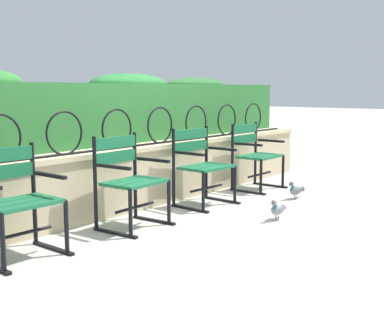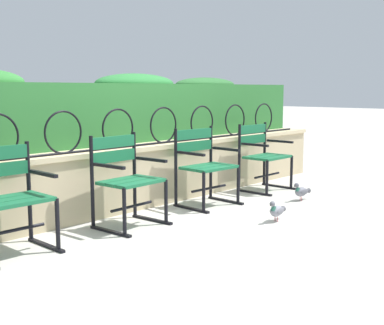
{
  "view_description": "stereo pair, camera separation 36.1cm",
  "coord_description": "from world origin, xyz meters",
  "px_view_note": "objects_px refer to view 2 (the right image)",
  "views": [
    {
      "loc": [
        -4.13,
        -3.21,
        1.31
      ],
      "look_at": [
        0.0,
        0.07,
        0.55
      ],
      "focal_mm": 47.9,
      "sensor_mm": 36.0,
      "label": 1
    },
    {
      "loc": [
        -3.89,
        -3.49,
        1.31
      ],
      "look_at": [
        0.0,
        0.07,
        0.55
      ],
      "focal_mm": 47.9,
      "sensor_mm": 36.0,
      "label": 2
    }
  ],
  "objects_px": {
    "park_chair_centre_left": "(126,178)",
    "park_chair_centre_right": "(204,164)",
    "pigeon_far_side": "(301,191)",
    "park_chair_rightmost": "(263,154)",
    "pigeon_near_chairs": "(277,210)",
    "park_chair_leftmost": "(8,196)"
  },
  "relations": [
    {
      "from": "park_chair_leftmost",
      "to": "park_chair_centre_right",
      "type": "height_order",
      "value": "park_chair_centre_right"
    },
    {
      "from": "park_chair_rightmost",
      "to": "pigeon_near_chairs",
      "type": "bearing_deg",
      "value": -140.2
    },
    {
      "from": "park_chair_centre_left",
      "to": "park_chair_rightmost",
      "type": "xyz_separation_m",
      "value": [
        2.36,
        0.06,
        -0.0
      ]
    },
    {
      "from": "park_chair_rightmost",
      "to": "pigeon_far_side",
      "type": "height_order",
      "value": "park_chair_rightmost"
    },
    {
      "from": "park_chair_leftmost",
      "to": "pigeon_near_chairs",
      "type": "xyz_separation_m",
      "value": [
        2.28,
        -1.05,
        -0.35
      ]
    },
    {
      "from": "park_chair_centre_right",
      "to": "park_chair_rightmost",
      "type": "distance_m",
      "value": 1.18
    },
    {
      "from": "park_chair_centre_left",
      "to": "park_chair_centre_right",
      "type": "distance_m",
      "value": 1.19
    },
    {
      "from": "park_chair_centre_left",
      "to": "pigeon_near_chairs",
      "type": "distance_m",
      "value": 1.53
    },
    {
      "from": "park_chair_centre_left",
      "to": "park_chair_rightmost",
      "type": "relative_size",
      "value": 1.02
    },
    {
      "from": "park_chair_centre_left",
      "to": "pigeon_far_side",
      "type": "distance_m",
      "value": 2.26
    },
    {
      "from": "park_chair_centre_right",
      "to": "park_chair_centre_left",
      "type": "bearing_deg",
      "value": -178.1
    },
    {
      "from": "pigeon_far_side",
      "to": "pigeon_near_chairs",
      "type": "bearing_deg",
      "value": -162.59
    },
    {
      "from": "park_chair_rightmost",
      "to": "park_chair_centre_left",
      "type": "bearing_deg",
      "value": -178.65
    },
    {
      "from": "park_chair_leftmost",
      "to": "pigeon_near_chairs",
      "type": "relative_size",
      "value": 3.0
    },
    {
      "from": "pigeon_near_chairs",
      "to": "park_chair_rightmost",
      "type": "bearing_deg",
      "value": 39.8
    },
    {
      "from": "park_chair_rightmost",
      "to": "pigeon_near_chairs",
      "type": "xyz_separation_m",
      "value": [
        -1.25,
        -1.05,
        -0.35
      ]
    },
    {
      "from": "park_chair_centre_left",
      "to": "pigeon_far_side",
      "type": "relative_size",
      "value": 3.03
    },
    {
      "from": "park_chair_centre_left",
      "to": "pigeon_near_chairs",
      "type": "relative_size",
      "value": 3.03
    },
    {
      "from": "park_chair_leftmost",
      "to": "park_chair_centre_left",
      "type": "distance_m",
      "value": 1.18
    },
    {
      "from": "park_chair_centre_left",
      "to": "park_chair_rightmost",
      "type": "height_order",
      "value": "park_chair_centre_left"
    },
    {
      "from": "pigeon_near_chairs",
      "to": "park_chair_centre_right",
      "type": "bearing_deg",
      "value": 85.61
    },
    {
      "from": "pigeon_near_chairs",
      "to": "pigeon_far_side",
      "type": "bearing_deg",
      "value": 17.41
    }
  ]
}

